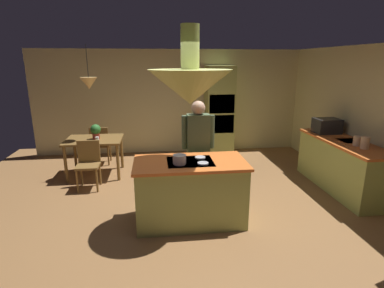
% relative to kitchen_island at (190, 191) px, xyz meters
% --- Properties ---
extents(ground, '(8.16, 8.16, 0.00)m').
position_rel_kitchen_island_xyz_m(ground, '(0.00, 0.20, -0.46)').
color(ground, olive).
extents(wall_back, '(6.80, 0.10, 2.55)m').
position_rel_kitchen_island_xyz_m(wall_back, '(0.00, 3.65, 0.81)').
color(wall_back, beige).
rests_on(wall_back, ground).
extents(wall_right, '(0.10, 7.20, 2.55)m').
position_rel_kitchen_island_xyz_m(wall_right, '(3.25, 0.60, 0.81)').
color(wall_right, beige).
rests_on(wall_right, ground).
extents(kitchen_island, '(1.58, 0.84, 0.93)m').
position_rel_kitchen_island_xyz_m(kitchen_island, '(0.00, 0.00, 0.00)').
color(kitchen_island, '#A8B259').
rests_on(kitchen_island, ground).
extents(counter_run_right, '(0.73, 2.08, 0.91)m').
position_rel_kitchen_island_xyz_m(counter_run_right, '(2.84, 0.80, 0.01)').
color(counter_run_right, '#A8B259').
rests_on(counter_run_right, ground).
extents(oven_tower, '(0.66, 0.62, 2.17)m').
position_rel_kitchen_island_xyz_m(oven_tower, '(1.10, 3.24, 0.62)').
color(oven_tower, '#A8B259').
rests_on(oven_tower, ground).
extents(dining_table, '(1.10, 0.85, 0.76)m').
position_rel_kitchen_island_xyz_m(dining_table, '(-1.70, 2.10, 0.20)').
color(dining_table, brown).
rests_on(dining_table, ground).
extents(person_at_island, '(0.53, 0.22, 1.67)m').
position_rel_kitchen_island_xyz_m(person_at_island, '(0.21, 0.69, 0.50)').
color(person_at_island, tan).
rests_on(person_at_island, ground).
extents(range_hood, '(1.10, 1.10, 1.00)m').
position_rel_kitchen_island_xyz_m(range_hood, '(0.00, 0.00, 1.50)').
color(range_hood, '#A8B259').
extents(pendant_light_over_table, '(0.32, 0.32, 0.82)m').
position_rel_kitchen_island_xyz_m(pendant_light_over_table, '(-1.70, 2.10, 1.40)').
color(pendant_light_over_table, '#E0B266').
extents(chair_facing_island, '(0.40, 0.40, 0.87)m').
position_rel_kitchen_island_xyz_m(chair_facing_island, '(-1.70, 1.45, 0.04)').
color(chair_facing_island, brown).
rests_on(chair_facing_island, ground).
extents(chair_by_back_wall, '(0.40, 0.40, 0.87)m').
position_rel_kitchen_island_xyz_m(chair_by_back_wall, '(-1.70, 2.75, 0.04)').
color(chair_by_back_wall, brown).
rests_on(chair_by_back_wall, ground).
extents(potted_plant_on_table, '(0.20, 0.20, 0.30)m').
position_rel_kitchen_island_xyz_m(potted_plant_on_table, '(-1.65, 2.08, 0.47)').
color(potted_plant_on_table, '#99382D').
rests_on(potted_plant_on_table, dining_table).
extents(cup_on_table, '(0.07, 0.07, 0.09)m').
position_rel_kitchen_island_xyz_m(cup_on_table, '(-1.59, 1.89, 0.34)').
color(cup_on_table, white).
rests_on(cup_on_table, dining_table).
extents(canister_flour, '(0.13, 0.13, 0.20)m').
position_rel_kitchen_island_xyz_m(canister_flour, '(2.84, 0.29, 0.55)').
color(canister_flour, '#E0B78C').
rests_on(canister_flour, counter_run_right).
extents(canister_sugar, '(0.14, 0.14, 0.16)m').
position_rel_kitchen_island_xyz_m(canister_sugar, '(2.84, 0.47, 0.53)').
color(canister_sugar, '#E0B78C').
rests_on(canister_sugar, counter_run_right).
extents(microwave_on_counter, '(0.46, 0.36, 0.28)m').
position_rel_kitchen_island_xyz_m(microwave_on_counter, '(2.84, 1.41, 0.59)').
color(microwave_on_counter, '#232326').
rests_on(microwave_on_counter, counter_run_right).
extents(cooking_pot_on_cooktop, '(0.18, 0.18, 0.12)m').
position_rel_kitchen_island_xyz_m(cooking_pot_on_cooktop, '(-0.16, -0.13, 0.53)').
color(cooking_pot_on_cooktop, '#B2B2B7').
rests_on(cooking_pot_on_cooktop, kitchen_island).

